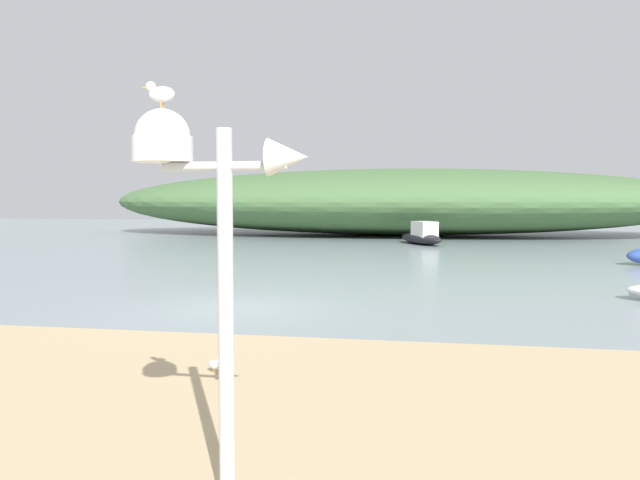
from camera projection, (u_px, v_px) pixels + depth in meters
ground_plane at (234, 308)px, 14.15m from camera, size 120.00×120.00×0.00m
distant_hill at (397, 202)px, 44.19m from camera, size 42.71×15.69×4.72m
mast_structure at (194, 184)px, 4.58m from camera, size 1.34×0.45×2.99m
seagull_on_radar at (160, 93)px, 4.58m from camera, size 0.27×0.10×0.20m
motorboat_outer_mooring at (422, 236)px, 34.37m from camera, size 3.06×4.29×1.30m
seagull_by_mast at (216, 364)px, 8.14m from camera, size 0.29×0.18×0.21m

